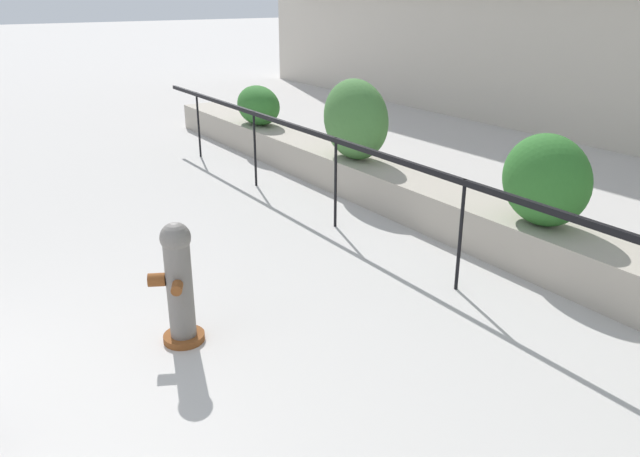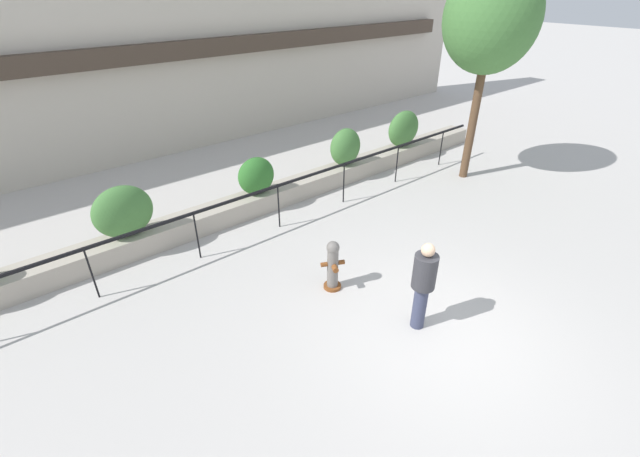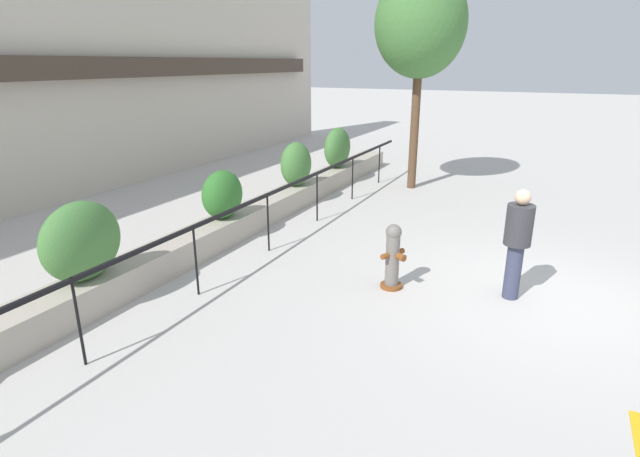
{
  "view_description": "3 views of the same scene",
  "coord_description": "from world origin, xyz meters",
  "px_view_note": "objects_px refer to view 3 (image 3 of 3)",
  "views": [
    {
      "loc": [
        3.97,
        0.63,
        2.82
      ],
      "look_at": [
        -0.56,
        3.63,
        0.74
      ],
      "focal_mm": 35.0,
      "sensor_mm": 36.0,
      "label": 1
    },
    {
      "loc": [
        -5.1,
        -2.87,
        5.4
      ],
      "look_at": [
        0.1,
        3.44,
        0.57
      ],
      "focal_mm": 24.0,
      "sensor_mm": 36.0,
      "label": 2
    },
    {
      "loc": [
        -7.76,
        0.06,
        3.49
      ],
      "look_at": [
        -0.55,
        3.53,
        0.82
      ],
      "focal_mm": 28.0,
      "sensor_mm": 36.0,
      "label": 3
    }
  ],
  "objects_px": {
    "hedge_bush_2": "(222,194)",
    "hedge_bush_3": "(296,164)",
    "hedge_bush_1": "(81,241)",
    "fire_hydrant": "(393,256)",
    "street_tree": "(421,24)",
    "hedge_bush_4": "(337,148)",
    "pedestrian": "(517,238)"
  },
  "relations": [
    {
      "from": "hedge_bush_2",
      "to": "fire_hydrant",
      "type": "relative_size",
      "value": 0.92
    },
    {
      "from": "hedge_bush_3",
      "to": "hedge_bush_4",
      "type": "height_order",
      "value": "hedge_bush_4"
    },
    {
      "from": "hedge_bush_1",
      "to": "hedge_bush_3",
      "type": "bearing_deg",
      "value": 0.0
    },
    {
      "from": "hedge_bush_4",
      "to": "fire_hydrant",
      "type": "relative_size",
      "value": 1.19
    },
    {
      "from": "hedge_bush_2",
      "to": "hedge_bush_3",
      "type": "height_order",
      "value": "hedge_bush_3"
    },
    {
      "from": "hedge_bush_1",
      "to": "hedge_bush_3",
      "type": "xyz_separation_m",
      "value": [
        6.43,
        0.0,
        -0.03
      ]
    },
    {
      "from": "hedge_bush_1",
      "to": "pedestrian",
      "type": "height_order",
      "value": "pedestrian"
    },
    {
      "from": "fire_hydrant",
      "to": "pedestrian",
      "type": "relative_size",
      "value": 0.62
    },
    {
      "from": "hedge_bush_1",
      "to": "street_tree",
      "type": "distance_m",
      "value": 10.29
    },
    {
      "from": "fire_hydrant",
      "to": "street_tree",
      "type": "height_order",
      "value": "street_tree"
    },
    {
      "from": "hedge_bush_1",
      "to": "hedge_bush_2",
      "type": "xyz_separation_m",
      "value": [
        3.32,
        0.0,
        -0.09
      ]
    },
    {
      "from": "hedge_bush_2",
      "to": "hedge_bush_3",
      "type": "relative_size",
      "value": 0.9
    },
    {
      "from": "hedge_bush_1",
      "to": "hedge_bush_4",
      "type": "bearing_deg",
      "value": 0.0
    },
    {
      "from": "hedge_bush_2",
      "to": "pedestrian",
      "type": "bearing_deg",
      "value": -92.1
    },
    {
      "from": "fire_hydrant",
      "to": "pedestrian",
      "type": "distance_m",
      "value": 1.89
    },
    {
      "from": "hedge_bush_2",
      "to": "street_tree",
      "type": "relative_size",
      "value": 0.17
    },
    {
      "from": "hedge_bush_3",
      "to": "fire_hydrant",
      "type": "xyz_separation_m",
      "value": [
        -3.77,
        -3.77,
        -0.5
      ]
    },
    {
      "from": "hedge_bush_1",
      "to": "hedge_bush_4",
      "type": "height_order",
      "value": "hedge_bush_4"
    },
    {
      "from": "hedge_bush_2",
      "to": "hedge_bush_4",
      "type": "bearing_deg",
      "value": 0.0
    },
    {
      "from": "hedge_bush_4",
      "to": "pedestrian",
      "type": "height_order",
      "value": "pedestrian"
    },
    {
      "from": "street_tree",
      "to": "hedge_bush_3",
      "type": "bearing_deg",
      "value": 144.59
    },
    {
      "from": "hedge_bush_2",
      "to": "pedestrian",
      "type": "relative_size",
      "value": 0.58
    },
    {
      "from": "hedge_bush_1",
      "to": "fire_hydrant",
      "type": "distance_m",
      "value": 4.65
    },
    {
      "from": "fire_hydrant",
      "to": "hedge_bush_4",
      "type": "bearing_deg",
      "value": 30.69
    },
    {
      "from": "pedestrian",
      "to": "hedge_bush_2",
      "type": "bearing_deg",
      "value": 87.9
    },
    {
      "from": "hedge_bush_4",
      "to": "pedestrian",
      "type": "xyz_separation_m",
      "value": [
        -5.9,
        -5.56,
        -0.1
      ]
    },
    {
      "from": "hedge_bush_3",
      "to": "fire_hydrant",
      "type": "distance_m",
      "value": 5.35
    },
    {
      "from": "hedge_bush_3",
      "to": "street_tree",
      "type": "xyz_separation_m",
      "value": [
        3.05,
        -2.17,
        3.39
      ]
    },
    {
      "from": "hedge_bush_4",
      "to": "pedestrian",
      "type": "distance_m",
      "value": 8.1
    },
    {
      "from": "hedge_bush_4",
      "to": "fire_hydrant",
      "type": "height_order",
      "value": "hedge_bush_4"
    },
    {
      "from": "hedge_bush_1",
      "to": "hedge_bush_4",
      "type": "distance_m",
      "value": 9.02
    },
    {
      "from": "fire_hydrant",
      "to": "street_tree",
      "type": "relative_size",
      "value": 0.18
    }
  ]
}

